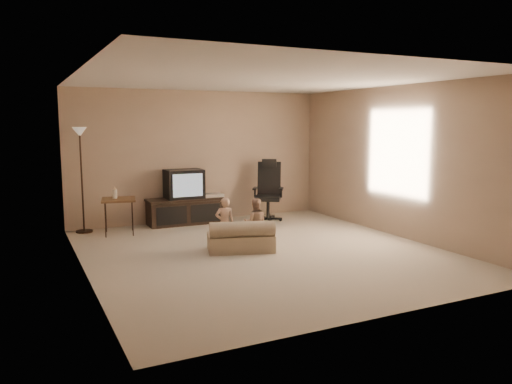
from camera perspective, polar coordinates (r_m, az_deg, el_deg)
floor at (r=7.42m, az=0.78°, el=-6.84°), size 5.50×5.50×0.00m
room_shell at (r=7.18m, az=0.81°, el=4.96°), size 5.50×5.50×5.50m
tv_stand at (r=9.45m, az=-8.14°, el=-1.07°), size 1.44×0.54×1.03m
office_chair at (r=9.70m, az=1.43°, el=-0.76°), size 0.76×0.76×1.19m
side_table at (r=8.79m, az=-15.48°, el=-0.87°), size 0.64×0.64×0.83m
floor_lamp at (r=9.03m, az=-19.40°, el=3.89°), size 0.28×0.28×1.82m
child_sofa at (r=7.40m, az=-1.70°, el=-5.35°), size 1.08×0.80×0.47m
toddler_left at (r=7.53m, az=-3.58°, el=-3.57°), size 0.34×0.29×0.78m
toddler_right at (r=7.66m, az=-0.09°, el=-3.50°), size 0.41×0.33×0.75m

